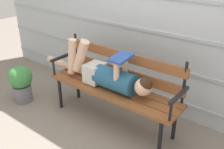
{
  "coord_description": "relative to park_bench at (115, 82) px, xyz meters",
  "views": [
    {
      "loc": [
        1.6,
        -1.9,
        1.91
      ],
      "look_at": [
        0.0,
        0.17,
        0.65
      ],
      "focal_mm": 40.99,
      "sensor_mm": 36.0,
      "label": 1
    }
  ],
  "objects": [
    {
      "name": "house_siding",
      "position": [
        -0.0,
        0.58,
        0.73
      ],
      "size": [
        5.46,
        0.08,
        2.49
      ],
      "color": "#B2BCC6",
      "rests_on": "ground"
    },
    {
      "name": "potted_plant",
      "position": [
        -1.29,
        -0.44,
        -0.22
      ],
      "size": [
        0.32,
        0.32,
        0.53
      ],
      "color": "slate",
      "rests_on": "ground"
    },
    {
      "name": "ground_plane",
      "position": [
        -0.0,
        -0.23,
        -0.52
      ],
      "size": [
        12.0,
        12.0,
        0.0
      ],
      "primitive_type": "plane",
      "color": "gray"
    },
    {
      "name": "park_bench",
      "position": [
        0.0,
        0.0,
        0.0
      ],
      "size": [
        1.68,
        0.44,
        0.94
      ],
      "color": "brown",
      "rests_on": "ground"
    },
    {
      "name": "reclining_person",
      "position": [
        -0.1,
        -0.07,
        0.1
      ],
      "size": [
        1.69,
        0.26,
        0.54
      ],
      "color": "#23567A"
    }
  ]
}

